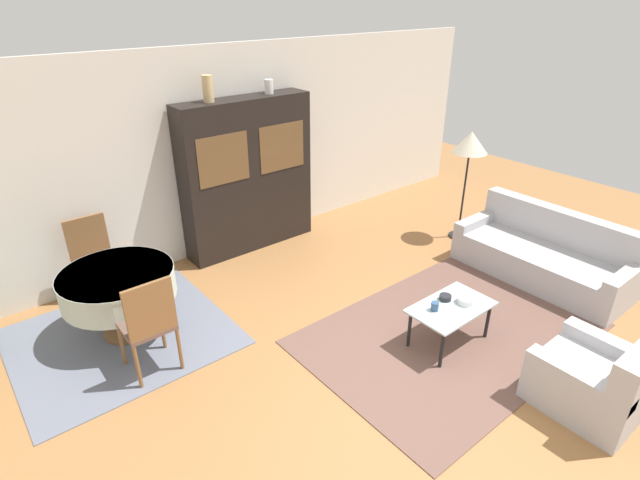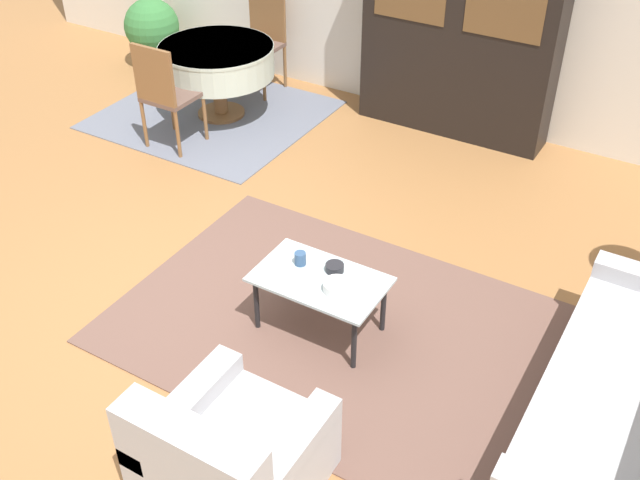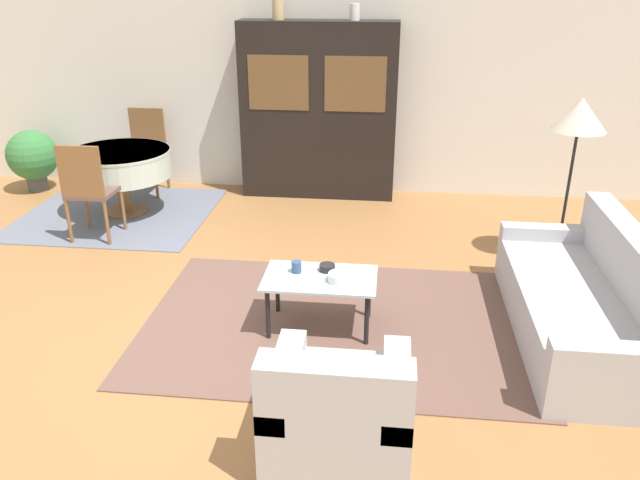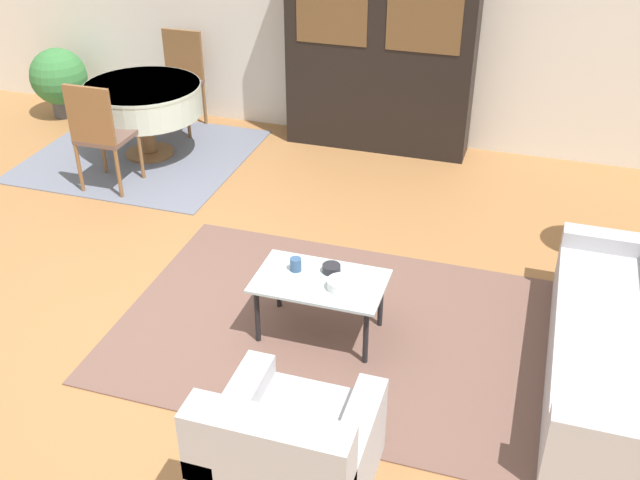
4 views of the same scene
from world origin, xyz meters
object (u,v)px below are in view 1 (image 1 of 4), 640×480
Objects in this scene: floor_lamp at (470,146)px; vase_tall at (208,89)px; cup at (435,306)px; coffee_table at (451,310)px; bowl_small at (445,297)px; dining_table at (118,285)px; dining_chair_near at (149,321)px; dining_chair_far at (94,256)px; vase_short at (269,87)px; bowl at (466,300)px; armchair at (598,380)px; display_cabinet at (248,176)px; couch at (545,256)px.

floor_lamp is 3.53m from vase_tall.
coffee_table is at bearing -18.37° from cup.
coffee_table is at bearing -110.48° from bowl_small.
cup reaches higher than bowl_small.
dining_chair_near reaches higher than dining_table.
floor_lamp is 2.65m from bowl_small.
floor_lamp is at bearing 0.15° from dining_chair_near.
dining_chair_far reaches higher than cup.
dining_table is 4.78m from floor_lamp.
dining_table is 0.79m from dining_chair_near.
vase_tall is (-0.84, 3.18, 1.83)m from coffee_table.
bowl_small is at bearing -89.69° from vase_short.
floor_lamp reaches higher than bowl_small.
coffee_table is 4.78× the size of vase_short.
cup is at bearing 161.49° from bowl.
vase_short reaches higher than dining_chair_near.
dining_chair_near and dining_chair_far have the same top height.
vase_tall is 1.74× the size of vase_short.
cup is 0.74× the size of bowl_small.
dining_table is at bearing 139.29° from bowl.
armchair reaches higher than dining_table.
bowl_small is at bearing -82.15° from display_cabinet.
vase_tall reaches higher than dining_table.
couch is 1.32× the size of floor_lamp.
dining_chair_near is at bearing 149.98° from coffee_table.
display_cabinet reaches higher than couch.
armchair is 9.28× the size of cup.
vase_tall is (-0.88, 3.06, 1.76)m from bowl_small.
armchair is 3.97m from dining_chair_near.
couch is at bearing 0.66° from cup.
coffee_table is at bearing -75.18° from vase_tall.
armchair reaches higher than bowl.
dining_chair_far is at bearing -177.00° from vase_short.
vase_tall is (-2.97, 1.71, 0.85)m from floor_lamp.
floor_lamp is 2.65m from bowl.
display_cabinet is at bearing -176.46° from dining_chair_far.
dining_table is 12.45× the size of cup.
cup is 0.51× the size of vase_short.
dining_table reaches higher than bowl_small.
floor_lamp is 2.86m from cup.
couch is at bearing 4.35° from bowl.
cup is 0.52× the size of bowl.
dining_table is 0.72× the size of floor_lamp.
floor_lamp is (4.65, 0.01, 0.79)m from dining_chair_near.
dining_chair_far is at bearing 161.30° from floor_lamp.
dining_table is at bearing -156.61° from display_cabinet.
armchair is at bearing -87.06° from vase_short.
vase_tall is at bearing 150.13° from floor_lamp.
dining_chair_far is at bearing 131.20° from bowl_small.
display_cabinet is 1.19m from vase_short.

